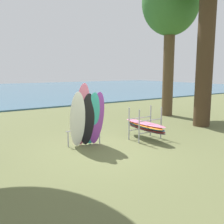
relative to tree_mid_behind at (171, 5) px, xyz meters
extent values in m
plane|color=#60663D|center=(-6.80, -3.72, -6.21)|extent=(80.00, 80.00, 0.00)
cylinder|color=#42301E|center=(-0.74, -3.00, -2.73)|extent=(0.77, 0.77, 6.97)
cylinder|color=brown|center=(0.00, 0.00, -3.51)|extent=(0.62, 0.62, 5.40)
ellipsoid|color=#387033|center=(0.00, 0.00, 0.20)|extent=(3.19, 3.19, 3.67)
ellipsoid|color=white|center=(-7.32, -2.99, -5.23)|extent=(0.68, 0.74, 1.97)
ellipsoid|color=pink|center=(-7.15, -3.01, -5.09)|extent=(0.69, 0.88, 2.25)
ellipsoid|color=black|center=(-6.98, -3.04, -5.26)|extent=(0.65, 0.73, 1.90)
ellipsoid|color=#38B2AD|center=(-6.80, -3.06, -5.24)|extent=(0.65, 0.78, 1.93)
ellipsoid|color=purple|center=(-6.63, -3.09, -5.24)|extent=(0.61, 0.72, 1.94)
cylinder|color=#9EA0A5|center=(-7.53, -2.65, -5.94)|extent=(0.04, 0.04, 0.55)
cylinder|color=#9EA0A5|center=(-6.42, -2.92, -5.94)|extent=(0.04, 0.04, 0.55)
cylinder|color=#9EA0A5|center=(-6.98, -2.78, -5.66)|extent=(1.28, 0.34, 0.04)
cylinder|color=#9EA0A5|center=(-5.19, -3.66, -5.59)|extent=(0.05, 0.05, 1.25)
cylinder|color=#9EA0A5|center=(-4.09, -3.66, -5.59)|extent=(0.05, 0.05, 1.25)
cylinder|color=#9EA0A5|center=(-5.19, -3.06, -5.59)|extent=(0.05, 0.05, 1.25)
cylinder|color=#9EA0A5|center=(-4.09, -3.06, -5.59)|extent=(0.05, 0.05, 1.25)
cylinder|color=#9EA0A5|center=(-4.64, -3.66, -5.86)|extent=(1.10, 0.04, 0.04)
cylinder|color=#9EA0A5|center=(-4.64, -3.66, -5.41)|extent=(1.10, 0.04, 0.04)
cylinder|color=#9EA0A5|center=(-4.64, -3.06, -5.86)|extent=(1.10, 0.04, 0.04)
cylinder|color=#9EA0A5|center=(-4.64, -3.06, -5.41)|extent=(1.10, 0.04, 0.04)
ellipsoid|color=gray|center=(-4.59, -3.36, -5.82)|extent=(0.56, 2.11, 0.06)
ellipsoid|color=red|center=(-4.60, -3.36, -5.76)|extent=(0.56, 2.11, 0.06)
ellipsoid|color=#2D8ED1|center=(-4.64, -3.36, -5.70)|extent=(0.51, 2.10, 0.06)
ellipsoid|color=orange|center=(-4.69, -3.36, -5.64)|extent=(0.61, 2.12, 0.06)
ellipsoid|color=pink|center=(-4.66, -3.36, -5.58)|extent=(0.59, 2.12, 0.06)
camera|label=1|loc=(-11.05, -10.65, -3.58)|focal=41.03mm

